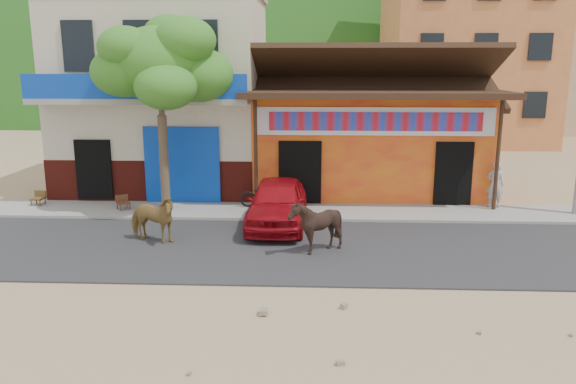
% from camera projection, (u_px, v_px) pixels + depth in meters
% --- Properties ---
extents(ground, '(120.00, 120.00, 0.00)m').
position_uv_depth(ground, '(311.00, 288.00, 11.95)').
color(ground, '#9E825B').
rests_on(ground, ground).
extents(road, '(60.00, 5.00, 0.04)m').
position_uv_depth(road, '(311.00, 249.00, 14.38)').
color(road, '#28282B').
rests_on(road, ground).
extents(sidewalk, '(60.00, 2.00, 0.12)m').
position_uv_depth(sidewalk, '(312.00, 212.00, 17.77)').
color(sidewalk, gray).
rests_on(sidewalk, ground).
extents(dance_club, '(8.00, 6.00, 3.60)m').
position_uv_depth(dance_club, '(365.00, 141.00, 21.19)').
color(dance_club, orange).
rests_on(dance_club, ground).
extents(cafe_building, '(7.00, 6.00, 7.00)m').
position_uv_depth(cafe_building, '(167.00, 95.00, 21.13)').
color(cafe_building, beige).
rests_on(cafe_building, ground).
extents(apartment_front, '(9.00, 9.00, 12.00)m').
position_uv_depth(apartment_front, '(464.00, 40.00, 33.58)').
color(apartment_front, '#CC723F').
rests_on(apartment_front, ground).
extents(apartment_rear, '(8.00, 8.00, 10.00)m').
position_uv_depth(apartment_rear, '(570.00, 58.00, 39.26)').
color(apartment_rear, tan).
rests_on(apartment_rear, ground).
extents(hillside, '(100.00, 40.00, 24.00)m').
position_uv_depth(hillside, '(314.00, 9.00, 77.41)').
color(hillside, '#194C14').
rests_on(hillside, ground).
extents(tree, '(3.00, 3.00, 6.00)m').
position_uv_depth(tree, '(162.00, 115.00, 17.09)').
color(tree, '#2D721E').
rests_on(tree, sidewalk).
extents(cow_tan, '(1.66, 1.14, 1.28)m').
position_uv_depth(cow_tan, '(152.00, 219.00, 14.74)').
color(cow_tan, olive).
rests_on(cow_tan, road).
extents(cow_dark, '(1.39, 1.27, 1.39)m').
position_uv_depth(cow_dark, '(316.00, 226.00, 13.91)').
color(cow_dark, black).
rests_on(cow_dark, road).
extents(red_car, '(1.72, 4.08, 1.38)m').
position_uv_depth(red_car, '(277.00, 202.00, 16.27)').
color(red_car, '#9F0B14').
rests_on(red_car, road).
extents(scooter, '(1.53, 0.56, 0.80)m').
position_uv_depth(scooter, '(264.00, 195.00, 18.09)').
color(scooter, black).
rests_on(scooter, sidewalk).
extents(pedestrian, '(0.63, 0.51, 1.49)m').
position_uv_depth(pedestrian, '(495.00, 184.00, 18.02)').
color(pedestrian, '#BBBBBB').
rests_on(pedestrian, sidewalk).
extents(cafe_chair_left, '(0.43, 0.43, 0.84)m').
position_uv_depth(cafe_chair_left, '(37.00, 192.00, 18.37)').
color(cafe_chair_left, '#50391A').
rests_on(cafe_chair_left, sidewalk).
extents(cafe_chair_right, '(0.54, 0.54, 0.83)m').
position_uv_depth(cafe_chair_right, '(123.00, 197.00, 17.80)').
color(cafe_chair_right, '#51351B').
rests_on(cafe_chair_right, sidewalk).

